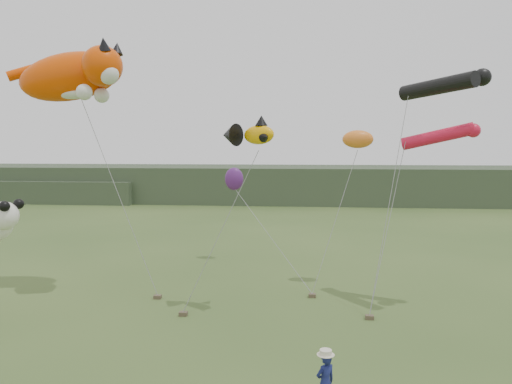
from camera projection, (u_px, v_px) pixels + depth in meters
The scene contains 8 objects.
ground at pixel (254, 375), 13.96m from camera, with size 120.00×120.00×0.00m, color #385123.
headland at pixel (268, 184), 58.37m from camera, with size 90.00×13.00×4.00m.
festival_attendant at pixel (325, 383), 11.97m from camera, with size 0.53×0.35×1.45m, color navy.
sandbag_anchors at pixel (204, 309), 19.31m from camera, with size 14.02×5.32×0.16m.
cat_kite at pixel (77, 75), 21.70m from camera, with size 6.05×3.23×2.80m.
fish_kite at pixel (248, 134), 19.05m from camera, with size 2.42×1.60×1.17m.
tube_kites at pixel (445, 103), 19.58m from camera, with size 3.13×3.05×3.10m.
misc_kites at pixel (291, 161), 25.30m from camera, with size 7.58×5.04×3.20m.
Camera 1 is at (1.41, -13.36, 6.39)m, focal length 35.00 mm.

